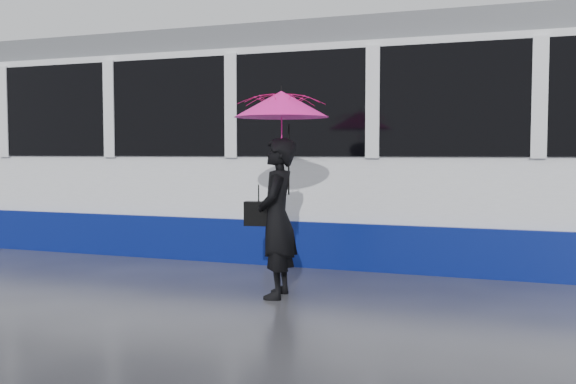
% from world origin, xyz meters
% --- Properties ---
extents(ground, '(90.00, 90.00, 0.00)m').
position_xyz_m(ground, '(0.00, 0.00, 0.00)').
color(ground, '#28282D').
rests_on(ground, ground).
extents(rails, '(34.00, 1.51, 0.02)m').
position_xyz_m(rails, '(0.00, 2.50, 0.01)').
color(rails, '#3F3D38').
rests_on(rails, ground).
extents(tram, '(26.00, 2.56, 3.35)m').
position_xyz_m(tram, '(0.60, 2.50, 1.64)').
color(tram, white).
rests_on(tram, ground).
extents(woman, '(0.51, 0.68, 1.70)m').
position_xyz_m(woman, '(-0.54, -0.54, 0.85)').
color(woman, black).
rests_on(woman, ground).
extents(umbrella, '(1.16, 1.16, 1.15)m').
position_xyz_m(umbrella, '(-0.49, -0.54, 1.87)').
color(umbrella, '#FF1579').
rests_on(umbrella, ground).
extents(handbag, '(0.32, 0.18, 0.44)m').
position_xyz_m(handbag, '(-0.76, -0.52, 0.89)').
color(handbag, black).
rests_on(handbag, ground).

